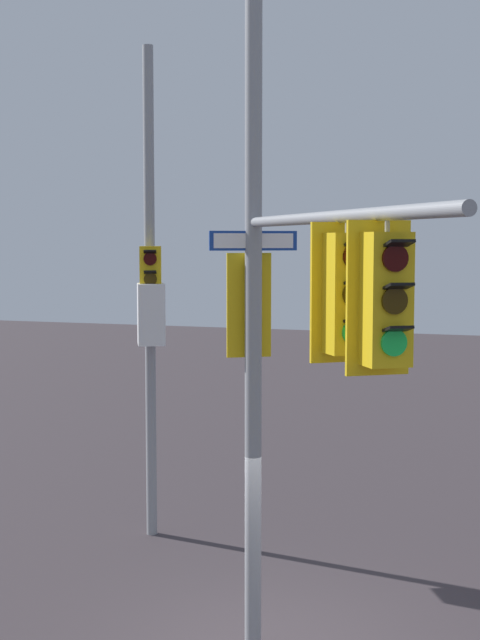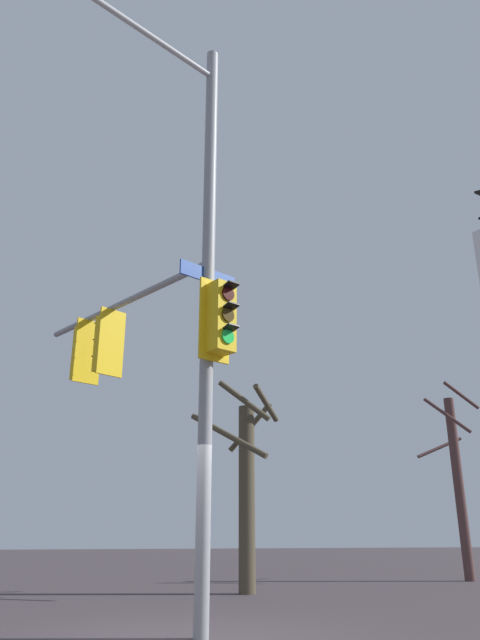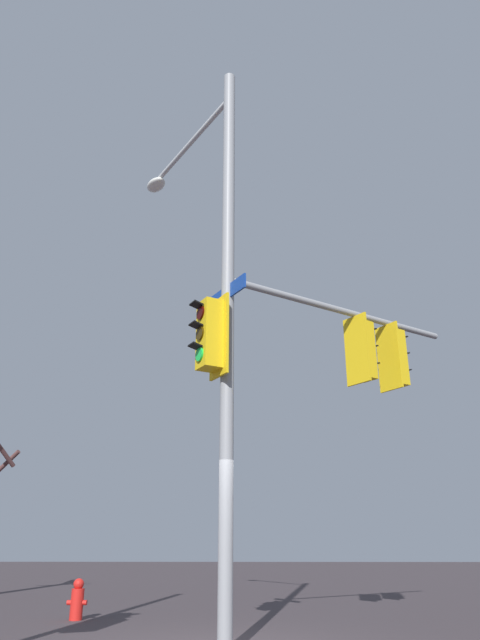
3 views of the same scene
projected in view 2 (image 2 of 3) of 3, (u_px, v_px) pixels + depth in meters
main_signal_pole_assembly at (157, 298)px, 10.01m from camera, size 6.37×3.47×9.67m
bare_tree_behind_pole at (246, 483)px, 13.82m from camera, size 2.15×2.24×4.75m
bare_tree_across_street at (458, 479)px, 17.32m from camera, size 1.79×1.65×5.54m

